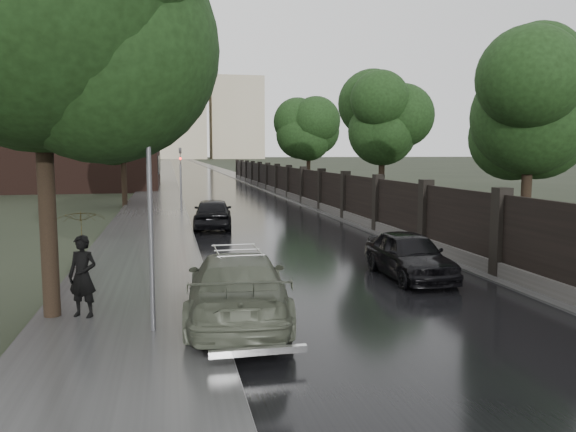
# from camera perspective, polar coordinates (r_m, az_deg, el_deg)

# --- Properties ---
(ground) EXTENTS (800.00, 800.00, 0.00)m
(ground) POSITION_cam_1_polar(r_m,az_deg,el_deg) (11.66, 14.61, -12.43)
(ground) COLOR black
(ground) RESTS_ON ground
(road) EXTENTS (8.00, 420.00, 0.02)m
(road) POSITION_cam_1_polar(r_m,az_deg,el_deg) (199.93, -10.63, 5.35)
(road) COLOR black
(road) RESTS_ON ground
(sidewalk_left) EXTENTS (4.00, 420.00, 0.16)m
(sidewalk_left) POSITION_cam_1_polar(r_m,az_deg,el_deg) (199.86, -12.36, 5.33)
(sidewalk_left) COLOR #2D2D2D
(sidewalk_left) RESTS_ON ground
(verge_right) EXTENTS (3.00, 420.00, 0.08)m
(verge_right) POSITION_cam_1_polar(r_m,az_deg,el_deg) (200.14, -9.05, 5.39)
(verge_right) COLOR #2D2D2D
(verge_right) RESTS_ON ground
(fence_right) EXTENTS (0.45, 75.72, 2.70)m
(fence_right) POSITION_cam_1_polar(r_m,az_deg,el_deg) (43.02, 0.93, 2.88)
(fence_right) COLOR #383533
(fence_right) RESTS_ON ground
(tree_left_near) EXTENTS (5.44, 5.44, 9.16)m
(tree_left_near) POSITION_cam_1_polar(r_m,az_deg,el_deg) (13.35, -24.04, 17.53)
(tree_left_near) COLOR black
(tree_left_near) RESTS_ON ground
(tree_left_far) EXTENTS (4.25, 4.25, 7.39)m
(tree_left_far) POSITION_cam_1_polar(r_m,az_deg,el_deg) (39.97, -16.46, 8.41)
(tree_left_far) COLOR black
(tree_left_far) RESTS_ON ground
(tree_right_a) EXTENTS (4.08, 4.08, 7.01)m
(tree_right_a) POSITION_cam_1_polar(r_m,az_deg,el_deg) (21.82, 23.35, 9.16)
(tree_right_a) COLOR black
(tree_right_a) RESTS_ON ground
(tree_right_b) EXTENTS (4.08, 4.08, 7.01)m
(tree_right_b) POSITION_cam_1_polar(r_m,az_deg,el_deg) (34.23, 9.56, 8.45)
(tree_right_b) COLOR black
(tree_right_b) RESTS_ON ground
(tree_right_c) EXTENTS (4.08, 4.08, 7.01)m
(tree_right_c) POSITION_cam_1_polar(r_m,az_deg,el_deg) (51.39, 2.11, 7.87)
(tree_right_c) COLOR black
(tree_right_c) RESTS_ON ground
(lamp_post) EXTENTS (0.25, 0.12, 5.11)m
(lamp_post) POSITION_cam_1_polar(r_m,az_deg,el_deg) (11.38, -13.84, 0.92)
(lamp_post) COLOR #59595E
(lamp_post) RESTS_ON ground
(traffic_light) EXTENTS (0.16, 0.32, 4.00)m
(traffic_light) POSITION_cam_1_polar(r_m,az_deg,el_deg) (34.86, -10.85, 4.20)
(traffic_light) COLOR #59595E
(traffic_light) RESTS_ON ground
(brick_building) EXTENTS (24.00, 18.00, 20.00)m
(brick_building) POSITION_cam_1_polar(r_m,az_deg,el_deg) (63.48, -24.28, 11.62)
(brick_building) COLOR black
(brick_building) RESTS_ON ground
(stalinist_tower) EXTENTS (92.00, 30.00, 159.00)m
(stalinist_tower) POSITION_cam_1_polar(r_m,az_deg,el_deg) (311.80, -11.31, 12.78)
(stalinist_tower) COLOR tan
(stalinist_tower) RESTS_ON ground
(volga_sedan) EXTENTS (2.70, 5.56, 1.56)m
(volga_sedan) POSITION_cam_1_polar(r_m,az_deg,el_deg) (12.53, -5.16, -7.19)
(volga_sedan) COLOR #4C5242
(volga_sedan) RESTS_ON ground
(hatchback_left) EXTENTS (2.23, 4.66, 1.54)m
(hatchback_left) POSITION_cam_1_polar(r_m,az_deg,el_deg) (27.70, -7.65, 0.30)
(hatchback_left) COLOR black
(hatchback_left) RESTS_ON ground
(car_right_near) EXTENTS (1.70, 4.14, 1.40)m
(car_right_near) POSITION_cam_1_polar(r_m,az_deg,el_deg) (17.09, 12.22, -3.88)
(car_right_near) COLOR black
(car_right_near) RESTS_ON ground
(pedestrian_umbrella) EXTENTS (1.39, 1.40, 2.81)m
(pedestrian_umbrella) POSITION_cam_1_polar(r_m,az_deg,el_deg) (12.89, -20.31, -1.52)
(pedestrian_umbrella) COLOR black
(pedestrian_umbrella) RESTS_ON sidewalk_left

